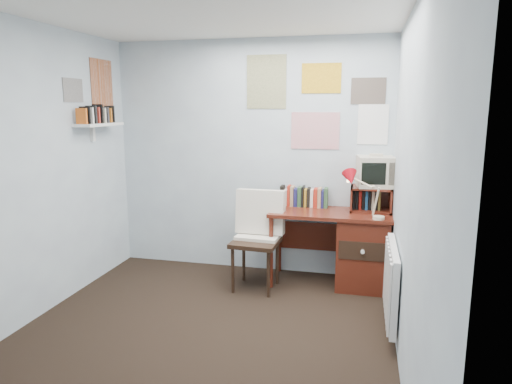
% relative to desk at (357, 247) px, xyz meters
% --- Properties ---
extents(ground, '(3.50, 3.50, 0.00)m').
position_rel_desk_xyz_m(ground, '(-1.17, -1.48, -0.41)').
color(ground, black).
rests_on(ground, ground).
extents(back_wall, '(3.00, 0.02, 2.50)m').
position_rel_desk_xyz_m(back_wall, '(-1.17, 0.27, 0.84)').
color(back_wall, silver).
rests_on(back_wall, ground).
extents(left_wall, '(0.02, 3.50, 2.50)m').
position_rel_desk_xyz_m(left_wall, '(-2.67, -1.48, 0.84)').
color(left_wall, silver).
rests_on(left_wall, ground).
extents(right_wall, '(0.02, 3.50, 2.50)m').
position_rel_desk_xyz_m(right_wall, '(0.33, -1.48, 0.84)').
color(right_wall, silver).
rests_on(right_wall, ground).
extents(ceiling, '(3.00, 3.50, 0.02)m').
position_rel_desk_xyz_m(ceiling, '(-1.17, -1.48, 2.09)').
color(ceiling, white).
rests_on(ceiling, back_wall).
extents(desk, '(1.20, 0.55, 0.76)m').
position_rel_desk_xyz_m(desk, '(0.00, 0.00, 0.00)').
color(desk, '#521E12').
rests_on(desk, ground).
extents(desk_chair, '(0.52, 0.50, 0.95)m').
position_rel_desk_xyz_m(desk_chair, '(-0.97, -0.30, 0.07)').
color(desk_chair, black).
rests_on(desk_chair, ground).
extents(desk_lamp, '(0.32, 0.29, 0.39)m').
position_rel_desk_xyz_m(desk_lamp, '(0.19, -0.22, 0.55)').
color(desk_lamp, red).
rests_on(desk_lamp, desk).
extents(tv_riser, '(0.40, 0.30, 0.25)m').
position_rel_desk_xyz_m(tv_riser, '(0.12, 0.11, 0.48)').
color(tv_riser, '#521E12').
rests_on(tv_riser, desk).
extents(crt_tv, '(0.39, 0.37, 0.33)m').
position_rel_desk_xyz_m(crt_tv, '(0.15, 0.13, 0.77)').
color(crt_tv, beige).
rests_on(crt_tv, tv_riser).
extents(book_row, '(0.60, 0.14, 0.22)m').
position_rel_desk_xyz_m(book_row, '(-0.51, 0.18, 0.46)').
color(book_row, '#521E12').
rests_on(book_row, desk).
extents(radiator, '(0.09, 0.80, 0.60)m').
position_rel_desk_xyz_m(radiator, '(0.29, -0.93, 0.01)').
color(radiator, white).
rests_on(radiator, right_wall).
extents(wall_shelf, '(0.20, 0.62, 0.24)m').
position_rel_desk_xyz_m(wall_shelf, '(-2.57, -0.38, 1.21)').
color(wall_shelf, white).
rests_on(wall_shelf, left_wall).
extents(posters_back, '(1.20, 0.01, 0.90)m').
position_rel_desk_xyz_m(posters_back, '(-0.47, 0.26, 1.44)').
color(posters_back, white).
rests_on(posters_back, back_wall).
extents(posters_left, '(0.01, 0.70, 0.60)m').
position_rel_desk_xyz_m(posters_left, '(-2.67, -0.38, 1.59)').
color(posters_left, white).
rests_on(posters_left, left_wall).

